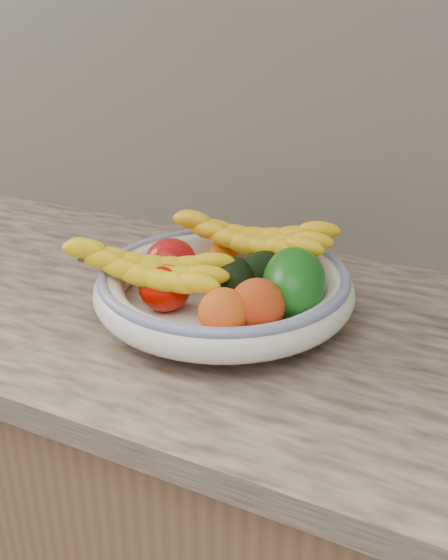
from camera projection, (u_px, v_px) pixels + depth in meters
kitchen_counter at (230, 516)px, 1.16m from camera, size 2.44×0.66×1.40m
fruit_bowl at (224, 287)px, 0.94m from camera, size 0.39×0.39×0.08m
clementine_back_left at (223, 254)px, 1.04m from camera, size 0.06×0.06×0.04m
clementine_back_right at (273, 266)px, 0.99m from camera, size 0.06×0.06×0.05m
tomato_left at (171, 262)px, 0.99m from camera, size 0.09×0.09×0.07m
tomato_near_left at (165, 288)px, 0.90m from camera, size 0.09×0.09×0.07m
avocado_center at (232, 280)px, 0.92m from camera, size 0.10×0.11×0.06m
avocado_right at (268, 271)px, 0.95m from camera, size 0.11×0.12×0.07m
green_mango at (294, 283)px, 0.89m from camera, size 0.16×0.17×0.12m
peach_front at (223, 313)px, 0.82m from camera, size 0.08×0.08×0.07m
peach_right at (257, 306)px, 0.84m from camera, size 0.09×0.09×0.08m
banana_bunch_back at (250, 243)px, 0.99m from camera, size 0.29×0.11×0.08m
banana_bunch_front at (145, 273)px, 0.90m from camera, size 0.28×0.16×0.07m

